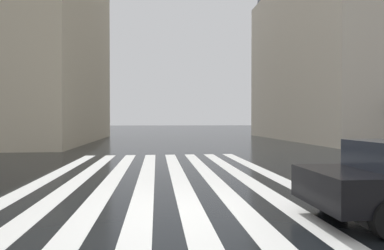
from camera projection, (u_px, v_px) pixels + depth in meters
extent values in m
plane|color=black|center=(203.00, 211.00, 6.37)|extent=(220.00, 220.00, 0.00)
cube|color=silver|center=(270.00, 174.00, 10.65)|extent=(13.00, 0.50, 0.01)
cube|color=silver|center=(240.00, 175.00, 10.54)|extent=(13.00, 0.50, 0.01)
cube|color=silver|center=(209.00, 176.00, 10.43)|extent=(13.00, 0.50, 0.01)
cube|color=silver|center=(178.00, 176.00, 10.32)|extent=(13.00, 0.50, 0.01)
cube|color=silver|center=(147.00, 177.00, 10.21)|extent=(13.00, 0.50, 0.01)
cube|color=silver|center=(114.00, 177.00, 10.11)|extent=(13.00, 0.50, 0.01)
cube|color=silver|center=(81.00, 178.00, 10.00)|extent=(13.00, 0.50, 0.01)
cube|color=silver|center=(47.00, 179.00, 9.89)|extent=(13.00, 0.50, 0.01)
cylinder|color=black|center=(331.00, 194.00, 6.47)|extent=(0.20, 0.62, 0.62)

